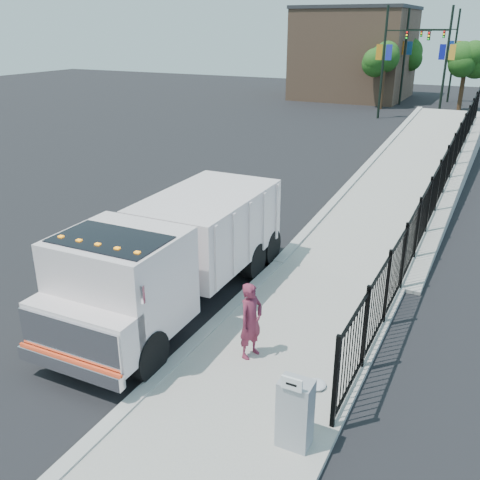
% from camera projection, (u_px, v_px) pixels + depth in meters
% --- Properties ---
extents(ground, '(120.00, 120.00, 0.00)m').
position_uv_depth(ground, '(212.00, 330.00, 12.59)').
color(ground, black).
rests_on(ground, ground).
extents(sidewalk, '(3.55, 12.00, 0.12)m').
position_uv_depth(sidewalk, '(249.00, 401.00, 10.11)').
color(sidewalk, '#9E998E').
rests_on(sidewalk, ground).
extents(curb, '(0.30, 12.00, 0.16)m').
position_uv_depth(curb, '(164.00, 373.00, 10.90)').
color(curb, '#ADAAA3').
rests_on(curb, ground).
extents(ramp, '(3.95, 24.06, 3.19)m').
position_uv_depth(ramp, '(420.00, 179.00, 24.97)').
color(ramp, '#9E998E').
rests_on(ramp, ground).
extents(iron_fence, '(0.10, 28.00, 1.80)m').
position_uv_depth(iron_fence, '(443.00, 185.00, 20.72)').
color(iron_fence, black).
rests_on(iron_fence, ground).
extents(truck, '(2.71, 7.96, 2.71)m').
position_uv_depth(truck, '(173.00, 251.00, 13.07)').
color(truck, black).
rests_on(truck, ground).
extents(worker, '(0.56, 0.70, 1.68)m').
position_uv_depth(worker, '(251.00, 321.00, 11.11)').
color(worker, maroon).
rests_on(worker, sidewalk).
extents(utility_cabinet, '(0.55, 0.40, 1.25)m').
position_uv_depth(utility_cabinet, '(295.00, 413.00, 8.78)').
color(utility_cabinet, gray).
rests_on(utility_cabinet, sidewalk).
extents(arrow_sign, '(0.35, 0.04, 0.22)m').
position_uv_depth(arrow_sign, '(292.00, 384.00, 8.32)').
color(arrow_sign, white).
rests_on(arrow_sign, utility_cabinet).
extents(debris, '(0.41, 0.41, 0.10)m').
position_uv_depth(debris, '(316.00, 384.00, 10.41)').
color(debris, silver).
rests_on(debris, sidewalk).
extents(light_pole_0, '(3.77, 0.22, 8.00)m').
position_uv_depth(light_pole_0, '(387.00, 59.00, 39.33)').
color(light_pole_0, black).
rests_on(light_pole_0, ground).
extents(light_pole_1, '(3.78, 0.22, 8.00)m').
position_uv_depth(light_pole_1, '(442.00, 58.00, 39.80)').
color(light_pole_1, black).
rests_on(light_pole_1, ground).
extents(light_pole_2, '(3.77, 0.22, 8.00)m').
position_uv_depth(light_pole_2, '(408.00, 53.00, 46.32)').
color(light_pole_2, black).
rests_on(light_pole_2, ground).
extents(light_pole_3, '(3.77, 0.22, 8.00)m').
position_uv_depth(light_pole_3, '(451.00, 52.00, 48.11)').
color(light_pole_3, black).
rests_on(light_pole_3, ground).
extents(tree_0, '(2.48, 2.48, 5.24)m').
position_uv_depth(tree_0, '(384.00, 60.00, 44.18)').
color(tree_0, '#382314').
rests_on(tree_0, ground).
extents(tree_1, '(2.32, 2.32, 5.16)m').
position_uv_depth(tree_1, '(466.00, 61.00, 43.18)').
color(tree_1, '#382314').
rests_on(tree_1, ground).
extents(tree_2, '(2.67, 2.67, 5.33)m').
position_uv_depth(tree_2, '(408.00, 55.00, 51.66)').
color(tree_2, '#382314').
rests_on(tree_2, ground).
extents(building, '(10.00, 10.00, 8.00)m').
position_uv_depth(building, '(355.00, 55.00, 51.30)').
color(building, '#8C664C').
rests_on(building, ground).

